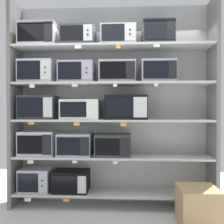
% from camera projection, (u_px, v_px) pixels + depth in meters
% --- Properties ---
extents(back_panel, '(2.90, 0.04, 2.86)m').
position_uv_depth(back_panel, '(113.00, 104.00, 3.66)').
color(back_panel, '#B2B2AD').
rests_on(back_panel, ground).
extents(upright_left, '(0.05, 0.42, 2.86)m').
position_uv_depth(upright_left, '(15.00, 104.00, 3.51)').
color(upright_left, slate).
rests_on(upright_left, ground).
extents(upright_right, '(0.05, 0.42, 2.86)m').
position_uv_depth(upright_right, '(213.00, 104.00, 3.36)').
color(upright_right, slate).
rests_on(upright_right, ground).
extents(shelf_0, '(2.70, 0.42, 0.03)m').
position_uv_depth(shelf_0, '(112.00, 193.00, 3.45)').
color(shelf_0, beige).
rests_on(shelf_0, ground).
extents(microwave_0, '(0.43, 0.36, 0.31)m').
position_uv_depth(microwave_0, '(36.00, 179.00, 3.50)').
color(microwave_0, '#BAB9C3').
rests_on(microwave_0, shelf_0).
extents(microwave_1, '(0.49, 0.36, 0.29)m').
position_uv_depth(microwave_1, '(71.00, 181.00, 3.47)').
color(microwave_1, black).
rests_on(microwave_1, shelf_0).
extents(price_tag_0, '(0.08, 0.00, 0.04)m').
position_uv_depth(price_tag_0, '(28.00, 200.00, 3.30)').
color(price_tag_0, white).
extents(price_tag_1, '(0.08, 0.00, 0.04)m').
position_uv_depth(price_tag_1, '(66.00, 200.00, 3.27)').
color(price_tag_1, orange).
extents(shelf_1, '(2.70, 0.42, 0.03)m').
position_uv_depth(shelf_1, '(112.00, 156.00, 3.44)').
color(shelf_1, beige).
extents(microwave_2, '(0.49, 0.37, 0.34)m').
position_uv_depth(microwave_2, '(38.00, 143.00, 3.49)').
color(microwave_2, '#B6BBB8').
rests_on(microwave_2, shelf_1).
extents(microwave_3, '(0.46, 0.42, 0.31)m').
position_uv_depth(microwave_3, '(76.00, 144.00, 3.46)').
color(microwave_3, '#9AA5AF').
rests_on(microwave_3, shelf_1).
extents(microwave_4, '(0.49, 0.42, 0.30)m').
position_uv_depth(microwave_4, '(113.00, 145.00, 3.44)').
color(microwave_4, '#2F3531').
rests_on(microwave_4, shelf_1).
extents(price_tag_2, '(0.08, 0.00, 0.04)m').
position_uv_depth(price_tag_2, '(30.00, 162.00, 3.29)').
color(price_tag_2, beige).
extents(price_tag_3, '(0.07, 0.00, 0.03)m').
position_uv_depth(price_tag_3, '(75.00, 162.00, 3.26)').
color(price_tag_3, beige).
extents(price_tag_4, '(0.06, 0.00, 0.04)m').
position_uv_depth(price_tag_4, '(115.00, 163.00, 3.23)').
color(price_tag_4, white).
extents(shelf_2, '(2.70, 0.42, 0.03)m').
position_uv_depth(shelf_2, '(112.00, 120.00, 3.44)').
color(shelf_2, beige).
extents(microwave_5, '(0.51, 0.36, 0.33)m').
position_uv_depth(microwave_5, '(39.00, 107.00, 3.48)').
color(microwave_5, '#282E38').
rests_on(microwave_5, shelf_2).
extents(microwave_6, '(0.53, 0.39, 0.27)m').
position_uv_depth(microwave_6, '(81.00, 109.00, 3.45)').
color(microwave_6, silver).
rests_on(microwave_6, shelf_2).
extents(microwave_7, '(0.57, 0.43, 0.33)m').
position_uv_depth(microwave_7, '(126.00, 107.00, 3.42)').
color(microwave_7, black).
rests_on(microwave_7, shelf_2).
extents(price_tag_5, '(0.08, 0.00, 0.03)m').
position_uv_depth(price_tag_5, '(31.00, 123.00, 3.28)').
color(price_tag_5, orange).
extents(price_tag_6, '(0.08, 0.00, 0.04)m').
position_uv_depth(price_tag_6, '(77.00, 124.00, 3.25)').
color(price_tag_6, orange).
extents(price_tag_7, '(0.08, 0.00, 0.05)m').
position_uv_depth(price_tag_7, '(124.00, 124.00, 3.22)').
color(price_tag_7, orange).
extents(shelf_3, '(2.70, 0.42, 0.03)m').
position_uv_depth(shelf_3, '(112.00, 84.00, 3.43)').
color(shelf_3, beige).
extents(microwave_8, '(0.48, 0.37, 0.31)m').
position_uv_depth(microwave_8, '(38.00, 72.00, 3.48)').
color(microwave_8, '#B6BCC0').
rests_on(microwave_8, shelf_3).
extents(microwave_9, '(0.48, 0.38, 0.29)m').
position_uv_depth(microwave_9, '(77.00, 73.00, 3.45)').
color(microwave_9, '#A09EAE').
rests_on(microwave_9, shelf_3).
extents(microwave_10, '(0.49, 0.38, 0.29)m').
position_uv_depth(microwave_10, '(117.00, 72.00, 3.42)').
color(microwave_10, '#A49CA4').
rests_on(microwave_10, shelf_3).
extents(microwave_11, '(0.46, 0.39, 0.30)m').
position_uv_depth(microwave_11, '(158.00, 72.00, 3.39)').
color(microwave_11, '#989BAF').
rests_on(microwave_11, shelf_3).
extents(price_tag_8, '(0.07, 0.00, 0.05)m').
position_uv_depth(price_tag_8, '(32.00, 86.00, 3.27)').
color(price_tag_8, beige).
extents(price_tag_9, '(0.08, 0.00, 0.03)m').
position_uv_depth(price_tag_9, '(75.00, 85.00, 3.24)').
color(price_tag_9, beige).
extents(price_tag_10, '(0.05, 0.00, 0.04)m').
position_uv_depth(price_tag_10, '(115.00, 85.00, 3.22)').
color(price_tag_10, white).
extents(price_tag_11, '(0.05, 0.00, 0.03)m').
position_uv_depth(price_tag_11, '(156.00, 85.00, 3.19)').
color(price_tag_11, white).
extents(shelf_4, '(2.70, 0.42, 0.03)m').
position_uv_depth(shelf_4, '(112.00, 47.00, 3.42)').
color(shelf_4, beige).
extents(microwave_12, '(0.51, 0.34, 0.33)m').
position_uv_depth(microwave_12, '(39.00, 35.00, 3.47)').
color(microwave_12, silver).
rests_on(microwave_12, shelf_4).
extents(microwave_13, '(0.45, 0.42, 0.26)m').
position_uv_depth(microwave_13, '(79.00, 37.00, 3.44)').
color(microwave_13, '#2D3439').
rests_on(microwave_13, shelf_4).
extents(microwave_14, '(0.47, 0.38, 0.27)m').
position_uv_depth(microwave_14, '(118.00, 36.00, 3.41)').
color(microwave_14, '#B7BDBA').
rests_on(microwave_14, shelf_4).
extents(microwave_15, '(0.42, 0.37, 0.31)m').
position_uv_depth(microwave_15, '(158.00, 34.00, 3.38)').
color(microwave_15, '#2B3136').
rests_on(microwave_15, shelf_4).
extents(price_tag_12, '(0.09, 0.00, 0.04)m').
position_uv_depth(price_tag_12, '(78.00, 47.00, 3.24)').
color(price_tag_12, white).
extents(price_tag_13, '(0.06, 0.00, 0.05)m').
position_uv_depth(price_tag_13, '(118.00, 47.00, 3.21)').
color(price_tag_13, orange).
extents(price_tag_14, '(0.08, 0.00, 0.04)m').
position_uv_depth(price_tag_14, '(157.00, 46.00, 3.18)').
color(price_tag_14, beige).
extents(shipping_carton, '(0.44, 0.44, 0.45)m').
position_uv_depth(shipping_carton, '(198.00, 207.00, 2.86)').
color(shipping_carton, tan).
rests_on(shipping_carton, ground).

